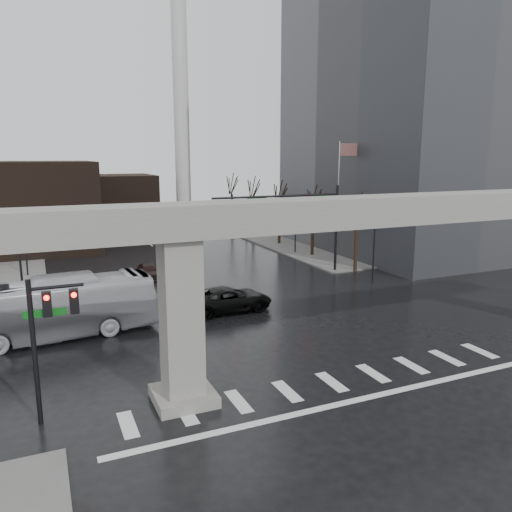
% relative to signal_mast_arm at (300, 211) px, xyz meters
% --- Properties ---
extents(ground, '(160.00, 160.00, 0.00)m').
position_rel_signal_mast_arm_xyz_m(ground, '(-8.99, -18.80, -5.83)').
color(ground, black).
rests_on(ground, ground).
extents(sidewalk_ne, '(28.00, 36.00, 0.15)m').
position_rel_signal_mast_arm_xyz_m(sidewalk_ne, '(17.01, 17.20, -5.75)').
color(sidewalk_ne, slate).
rests_on(sidewalk_ne, ground).
extents(elevated_guideway, '(48.00, 2.60, 8.70)m').
position_rel_signal_mast_arm_xyz_m(elevated_guideway, '(-7.73, -18.80, 1.05)').
color(elevated_guideway, gray).
rests_on(elevated_guideway, ground).
extents(office_tower, '(22.00, 26.00, 42.00)m').
position_rel_signal_mast_arm_xyz_m(office_tower, '(19.01, 7.20, 15.17)').
color(office_tower, slate).
rests_on(office_tower, ground).
extents(building_far_left, '(16.00, 14.00, 10.00)m').
position_rel_signal_mast_arm_xyz_m(building_far_left, '(-22.99, 23.20, -0.83)').
color(building_far_left, black).
rests_on(building_far_left, ground).
extents(building_far_mid, '(10.00, 10.00, 8.00)m').
position_rel_signal_mast_arm_xyz_m(building_far_mid, '(-10.99, 33.20, -1.83)').
color(building_far_mid, black).
rests_on(building_far_mid, ground).
extents(smokestack, '(3.60, 3.60, 30.00)m').
position_rel_signal_mast_arm_xyz_m(smokestack, '(-2.99, 27.20, 7.52)').
color(smokestack, silver).
rests_on(smokestack, ground).
extents(signal_mast_arm, '(12.12, 0.43, 8.00)m').
position_rel_signal_mast_arm_xyz_m(signal_mast_arm, '(0.00, 0.00, 0.00)').
color(signal_mast_arm, black).
rests_on(signal_mast_arm, ground).
extents(signal_left_pole, '(2.30, 0.30, 6.00)m').
position_rel_signal_mast_arm_xyz_m(signal_left_pole, '(-21.24, -18.30, -1.76)').
color(signal_left_pole, black).
rests_on(signal_left_pole, ground).
extents(flagpole_assembly, '(2.06, 0.12, 12.00)m').
position_rel_signal_mast_arm_xyz_m(flagpole_assembly, '(6.30, 3.20, 1.70)').
color(flagpole_assembly, silver).
rests_on(flagpole_assembly, ground).
extents(lamp_right_0, '(1.22, 0.32, 5.11)m').
position_rel_signal_mast_arm_xyz_m(lamp_right_0, '(4.51, -4.80, -2.36)').
color(lamp_right_0, black).
rests_on(lamp_right_0, ground).
extents(lamp_right_1, '(1.22, 0.32, 5.11)m').
position_rel_signal_mast_arm_xyz_m(lamp_right_1, '(4.51, 9.20, -2.36)').
color(lamp_right_1, black).
rests_on(lamp_right_1, ground).
extents(lamp_right_2, '(1.22, 0.32, 5.11)m').
position_rel_signal_mast_arm_xyz_m(lamp_right_2, '(4.51, 23.20, -2.36)').
color(lamp_right_2, black).
rests_on(lamp_right_2, ground).
extents(lamp_left_0, '(1.22, 0.32, 5.11)m').
position_rel_signal_mast_arm_xyz_m(lamp_left_0, '(-22.49, -4.80, -2.36)').
color(lamp_left_0, black).
rests_on(lamp_left_0, ground).
extents(lamp_left_1, '(1.22, 0.32, 5.11)m').
position_rel_signal_mast_arm_xyz_m(lamp_left_1, '(-22.49, 9.20, -2.36)').
color(lamp_left_1, black).
rests_on(lamp_left_1, ground).
extents(lamp_left_2, '(1.22, 0.32, 5.11)m').
position_rel_signal_mast_arm_xyz_m(lamp_left_2, '(-22.49, 23.20, -2.36)').
color(lamp_left_2, black).
rests_on(lamp_left_2, ground).
extents(tree_right_0, '(1.09, 1.58, 7.50)m').
position_rel_signal_mast_arm_xyz_m(tree_right_0, '(5.54, -0.78, -3.04)').
color(tree_right_0, black).
rests_on(tree_right_0, ground).
extents(tree_right_1, '(1.09, 1.61, 7.67)m').
position_rel_signal_mast_arm_xyz_m(tree_right_1, '(5.54, 7.22, -2.98)').
color(tree_right_1, black).
rests_on(tree_right_1, ground).
extents(tree_right_2, '(1.10, 1.63, 7.85)m').
position_rel_signal_mast_arm_xyz_m(tree_right_2, '(5.54, 15.22, -2.91)').
color(tree_right_2, black).
rests_on(tree_right_2, ground).
extents(tree_right_3, '(1.11, 1.66, 8.02)m').
position_rel_signal_mast_arm_xyz_m(tree_right_3, '(5.54, 23.22, -2.85)').
color(tree_right_3, black).
rests_on(tree_right_3, ground).
extents(tree_right_4, '(1.12, 1.69, 8.19)m').
position_rel_signal_mast_arm_xyz_m(tree_right_4, '(5.54, 31.22, -2.79)').
color(tree_right_4, black).
rests_on(tree_right_4, ground).
extents(pickup_truck, '(6.12, 2.88, 1.69)m').
position_rel_signal_mast_arm_xyz_m(pickup_truck, '(-9.55, -7.35, -4.98)').
color(pickup_truck, black).
rests_on(pickup_truck, ground).
extents(city_bus, '(13.20, 4.03, 3.62)m').
position_rel_signal_mast_arm_xyz_m(city_bus, '(-21.37, -8.15, -4.02)').
color(city_bus, silver).
rests_on(city_bus, ground).
extents(far_car, '(1.68, 3.96, 1.34)m').
position_rel_signal_mast_arm_xyz_m(far_car, '(-12.72, 4.31, -5.16)').
color(far_car, black).
rests_on(far_car, ground).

